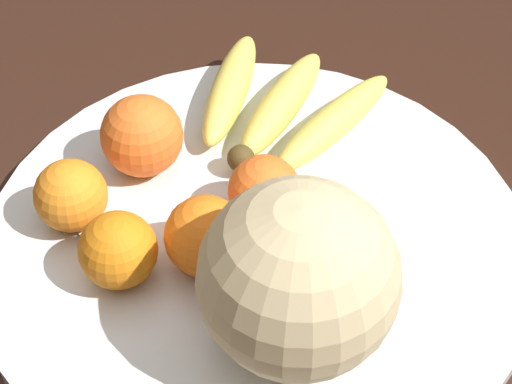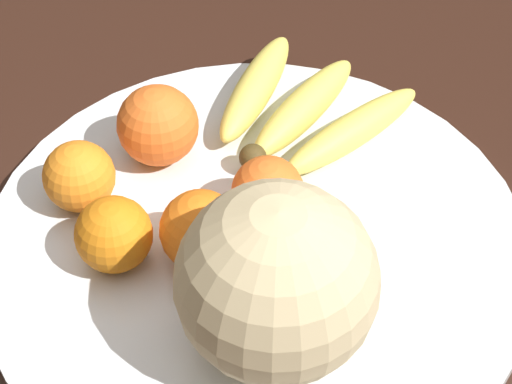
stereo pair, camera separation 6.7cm
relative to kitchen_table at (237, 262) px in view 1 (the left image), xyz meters
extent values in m
cube|color=black|center=(0.00, 0.00, 0.05)|extent=(1.58, 1.17, 0.04)
cube|color=black|center=(0.70, 0.50, -0.30)|extent=(0.07, 0.07, 0.68)
cylinder|color=silver|center=(-0.04, -0.03, 0.08)|extent=(0.45, 0.45, 0.02)
torus|color=#1E4C56|center=(-0.04, -0.03, 0.09)|extent=(0.45, 0.45, 0.01)
sphere|color=#C6B284|center=(-0.14, -0.07, 0.16)|extent=(0.14, 0.14, 0.14)
sphere|color=#473819|center=(0.03, 0.00, 0.11)|extent=(0.02, 0.02, 0.02)
ellipsoid|color=#E5D156|center=(0.09, -0.07, 0.11)|extent=(0.16, 0.11, 0.03)
ellipsoid|color=#E5D156|center=(0.11, -0.02, 0.11)|extent=(0.16, 0.08, 0.03)
ellipsoid|color=#E5D156|center=(0.12, 0.03, 0.11)|extent=(0.16, 0.04, 0.03)
sphere|color=orange|center=(0.02, 0.09, 0.13)|extent=(0.07, 0.07, 0.07)
sphere|color=orange|center=(-0.10, 0.07, 0.12)|extent=(0.06, 0.06, 0.06)
sphere|color=orange|center=(-0.05, 0.13, 0.12)|extent=(0.06, 0.06, 0.06)
sphere|color=orange|center=(-0.08, 0.01, 0.13)|extent=(0.07, 0.07, 0.07)
sphere|color=orange|center=(-0.02, -0.03, 0.12)|extent=(0.06, 0.06, 0.06)
cube|color=white|center=(-0.07, 0.09, 0.10)|extent=(0.10, 0.09, 0.00)
camera|label=1|loc=(-0.49, -0.11, 0.63)|focal=60.00mm
camera|label=2|loc=(-0.48, -0.17, 0.63)|focal=60.00mm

